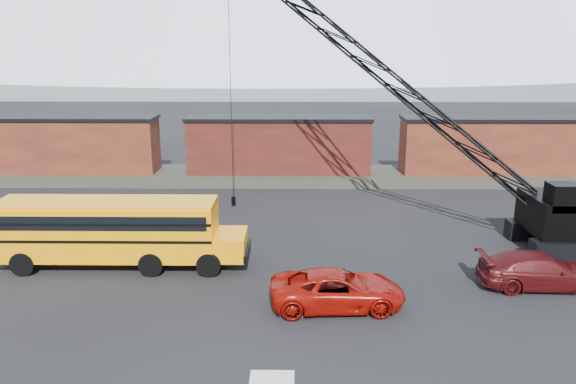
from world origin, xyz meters
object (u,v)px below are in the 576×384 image
red_pickup (338,289)px  maroon_suv (540,270)px  crawler_crane (375,67)px  school_bus (116,230)px

red_pickup → maroon_suv: size_ratio=1.03×
red_pickup → maroon_suv: 9.03m
red_pickup → maroon_suv: bearing=-80.7°
red_pickup → crawler_crane: 13.44m
crawler_crane → red_pickup: bearing=-103.9°
school_bus → crawler_crane: size_ratio=0.55×
school_bus → crawler_crane: (12.58, 6.28, 7.13)m
red_pickup → crawler_crane: crawler_crane is taller
maroon_suv → crawler_crane: size_ratio=0.24×
school_bus → crawler_crane: crawler_crane is taller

